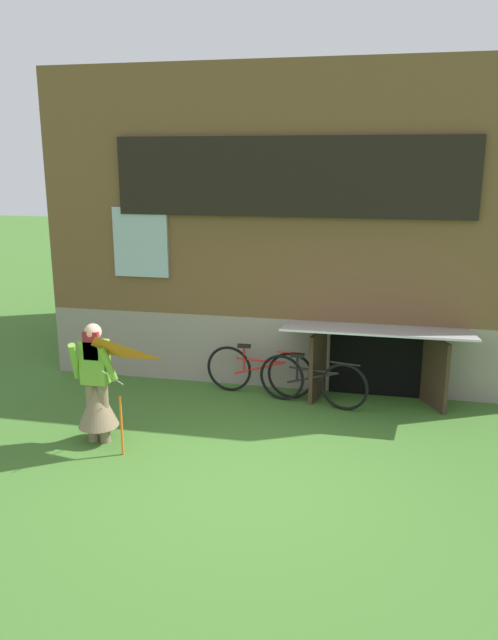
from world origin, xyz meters
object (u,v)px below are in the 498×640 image
object	(u,v)px
person	(97,393)
bicycle_black	(312,381)
bicycle_red	(259,371)
kite	(98,367)

from	to	relation	value
person	bicycle_black	bearing A→B (deg)	12.48
bicycle_black	bicycle_red	bearing A→B (deg)	175.84
kite	bicycle_black	xyz separation A→B (m)	(2.26, 2.34, -0.84)
kite	bicycle_red	xyz separation A→B (m)	(1.41, 2.59, -0.83)
person	bicycle_black	xyz separation A→B (m)	(2.56, 1.81, -0.29)
person	bicycle_black	size ratio (longest dim) A/B	0.95
kite	bicycle_red	distance (m)	3.07
bicycle_black	person	bearing A→B (deg)	-132.30
person	bicycle_red	size ratio (longest dim) A/B	0.92
bicycle_red	kite	bearing A→B (deg)	-112.24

